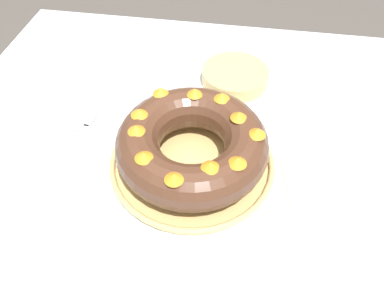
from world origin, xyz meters
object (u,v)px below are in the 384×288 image
Objects in this scene: serving_dish at (192,162)px; bundt_cake at (192,144)px; cake_knife at (88,145)px; serving_knife at (62,145)px; side_bowl at (235,76)px; napkin at (325,181)px; fork at (81,136)px.

bundt_cake reaches higher than serving_dish.
serving_dish is 0.23m from cake_knife.
side_bowl reaches higher than serving_knife.
cake_knife is at bearing 175.55° from bundt_cake.
serving_knife is (-0.29, 0.01, -0.01)m from serving_dish.
napkin is (0.27, 0.00, -0.06)m from bundt_cake.
cake_knife is 1.10× the size of napkin.
serving_dish is 0.29m from serving_knife.
side_bowl is (0.06, 0.29, -0.05)m from bundt_cake.
bundt_cake is 0.28m from napkin.
cake_knife is at bearing -137.27° from side_bowl.
fork is at bearing -141.82° from side_bowl.
serving_knife is 0.06m from cake_knife.
napkin is (0.55, -0.01, -0.00)m from serving_knife.
serving_dish reaches higher than fork.
serving_knife is at bearing -141.18° from side_bowl.
bundt_cake is 0.26m from fork.
bundt_cake is (0.00, -0.00, 0.06)m from serving_dish.
napkin is (0.21, -0.29, -0.02)m from side_bowl.
side_bowl is at bearing 77.70° from bundt_cake.
side_bowl reaches higher than serving_dish.
bundt_cake is at bearing -179.43° from napkin.
serving_dish is at bearing 98.37° from bundt_cake.
bundt_cake reaches higher than fork.
side_bowl reaches higher than fork.
bundt_cake is at bearing -81.63° from serving_dish.
cake_knife is 0.50m from napkin.
side_bowl is at bearing 34.70° from serving_knife.
serving_knife is (-0.03, -0.03, 0.00)m from fork.
bundt_cake reaches higher than side_bowl.
cake_knife is at bearing 175.56° from serving_dish.
serving_dish reaches higher than cake_knife.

